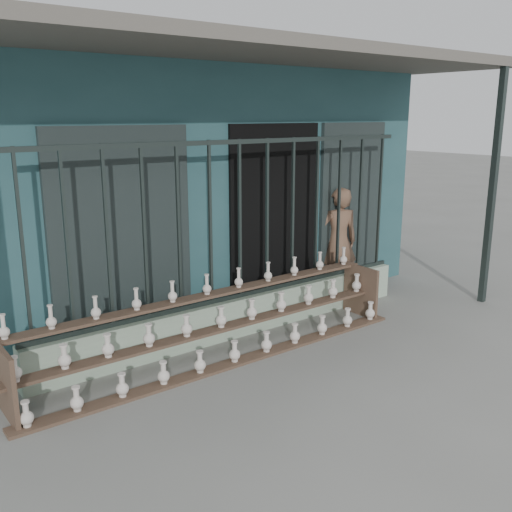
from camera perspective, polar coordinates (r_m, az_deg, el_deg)
ground at (r=5.86m, az=6.07°, el=-11.45°), size 60.00×60.00×0.00m
workshop_building at (r=8.89m, az=-12.84°, el=7.92°), size 7.40×6.60×3.21m
parapet_wall at (r=6.70m, az=-1.57°, el=-5.95°), size 5.00×0.20×0.45m
security_fence at (r=6.40m, az=-1.63°, el=3.55°), size 5.00×0.04×1.80m
shelf_rack at (r=6.04m, az=-3.48°, el=-6.89°), size 4.50×0.68×0.85m
elderly_woman at (r=8.08m, az=8.22°, el=1.40°), size 0.66×0.56×1.53m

